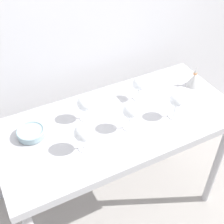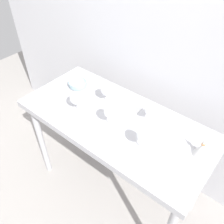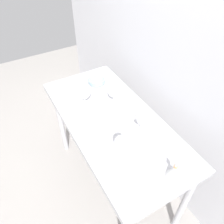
{
  "view_description": "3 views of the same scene",
  "coord_description": "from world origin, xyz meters",
  "px_view_note": "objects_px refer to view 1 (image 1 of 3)",
  "views": [
    {
      "loc": [
        -0.62,
        -1.12,
        2.08
      ],
      "look_at": [
        -0.02,
        0.04,
        0.93
      ],
      "focal_mm": 48.65,
      "sensor_mm": 36.0,
      "label": 1
    },
    {
      "loc": [
        0.76,
        -0.97,
        2.06
      ],
      "look_at": [
        -0.02,
        -0.01,
        0.95
      ],
      "focal_mm": 38.67,
      "sensor_mm": 36.0,
      "label": 2
    },
    {
      "loc": [
        1.04,
        -0.6,
        2.09
      ],
      "look_at": [
        -0.04,
        0.01,
        0.94
      ],
      "focal_mm": 35.77,
      "sensor_mm": 36.0,
      "label": 3
    }
  ],
  "objects_px": {
    "tasting_sheet_upper": "(108,103)",
    "tasting_sheet_lower": "(166,95)",
    "wine_glass_far_left": "(85,104)",
    "wine_glass_near_left": "(83,133)",
    "wine_glass_near_center": "(130,111)",
    "tasting_bowl": "(31,133)",
    "decanter_funnel": "(194,80)",
    "wine_glass_near_right": "(176,100)",
    "wine_glass_far_right": "(139,84)"
  },
  "relations": [
    {
      "from": "tasting_sheet_upper",
      "to": "tasting_sheet_lower",
      "type": "relative_size",
      "value": 1.06
    },
    {
      "from": "wine_glass_far_left",
      "to": "wine_glass_near_left",
      "type": "bearing_deg",
      "value": -115.86
    },
    {
      "from": "wine_glass_near_left",
      "to": "tasting_sheet_upper",
      "type": "distance_m",
      "value": 0.4
    },
    {
      "from": "wine_glass_near_center",
      "to": "wine_glass_near_left",
      "type": "distance_m",
      "value": 0.29
    },
    {
      "from": "tasting_bowl",
      "to": "decanter_funnel",
      "type": "xyz_separation_m",
      "value": [
        1.07,
        -0.03,
        0.02
      ]
    },
    {
      "from": "wine_glass_near_right",
      "to": "tasting_sheet_lower",
      "type": "xyz_separation_m",
      "value": [
        0.07,
        0.18,
        -0.11
      ]
    },
    {
      "from": "wine_glass_far_right",
      "to": "tasting_sheet_upper",
      "type": "xyz_separation_m",
      "value": [
        -0.19,
        0.04,
        -0.11
      ]
    },
    {
      "from": "wine_glass_near_center",
      "to": "tasting_sheet_lower",
      "type": "height_order",
      "value": "wine_glass_near_center"
    },
    {
      "from": "wine_glass_far_right",
      "to": "wine_glass_near_center",
      "type": "height_order",
      "value": "wine_glass_near_center"
    },
    {
      "from": "wine_glass_far_right",
      "to": "wine_glass_near_center",
      "type": "relative_size",
      "value": 0.91
    },
    {
      "from": "tasting_sheet_lower",
      "to": "wine_glass_near_center",
      "type": "bearing_deg",
      "value": -160.91
    },
    {
      "from": "tasting_sheet_upper",
      "to": "tasting_bowl",
      "type": "xyz_separation_m",
      "value": [
        -0.49,
        -0.06,
        0.02
      ]
    },
    {
      "from": "wine_glass_near_center",
      "to": "wine_glass_far_right",
      "type": "bearing_deg",
      "value": 48.61
    },
    {
      "from": "wine_glass_near_left",
      "to": "tasting_sheet_lower",
      "type": "distance_m",
      "value": 0.67
    },
    {
      "from": "wine_glass_far_right",
      "to": "wine_glass_far_left",
      "type": "xyz_separation_m",
      "value": [
        -0.36,
        -0.02,
        -0.0
      ]
    },
    {
      "from": "wine_glass_far_left",
      "to": "wine_glass_far_right",
      "type": "bearing_deg",
      "value": 2.96
    },
    {
      "from": "wine_glass_near_center",
      "to": "wine_glass_far_left",
      "type": "bearing_deg",
      "value": 135.32
    },
    {
      "from": "wine_glass_far_right",
      "to": "tasting_bowl",
      "type": "bearing_deg",
      "value": -178.89
    },
    {
      "from": "decanter_funnel",
      "to": "wine_glass_near_left",
      "type": "bearing_deg",
      "value": -167.89
    },
    {
      "from": "tasting_bowl",
      "to": "wine_glass_far_left",
      "type": "bearing_deg",
      "value": -0.99
    },
    {
      "from": "wine_glass_far_left",
      "to": "wine_glass_near_center",
      "type": "bearing_deg",
      "value": -44.68
    },
    {
      "from": "tasting_sheet_upper",
      "to": "tasting_sheet_lower",
      "type": "height_order",
      "value": "same"
    },
    {
      "from": "tasting_bowl",
      "to": "wine_glass_near_center",
      "type": "bearing_deg",
      "value": -20.48
    },
    {
      "from": "wine_glass_near_center",
      "to": "tasting_bowl",
      "type": "height_order",
      "value": "wine_glass_near_center"
    },
    {
      "from": "wine_glass_near_right",
      "to": "tasting_sheet_upper",
      "type": "xyz_separation_m",
      "value": [
        -0.29,
        0.28,
        -0.11
      ]
    },
    {
      "from": "wine_glass_far_left",
      "to": "tasting_sheet_lower",
      "type": "xyz_separation_m",
      "value": [
        0.54,
        -0.04,
        -0.11
      ]
    },
    {
      "from": "tasting_sheet_lower",
      "to": "decanter_funnel",
      "type": "xyz_separation_m",
      "value": [
        0.22,
        0.01,
        0.04
      ]
    },
    {
      "from": "wine_glass_near_right",
      "to": "tasting_sheet_lower",
      "type": "bearing_deg",
      "value": 67.55
    },
    {
      "from": "wine_glass_near_right",
      "to": "wine_glass_near_center",
      "type": "xyz_separation_m",
      "value": [
        -0.28,
        0.03,
        0.01
      ]
    },
    {
      "from": "tasting_sheet_upper",
      "to": "decanter_funnel",
      "type": "distance_m",
      "value": 0.59
    },
    {
      "from": "wine_glass_near_center",
      "to": "wine_glass_near_left",
      "type": "height_order",
      "value": "wine_glass_near_center"
    },
    {
      "from": "wine_glass_near_center",
      "to": "tasting_sheet_upper",
      "type": "relative_size",
      "value": 0.77
    },
    {
      "from": "wine_glass_far_right",
      "to": "wine_glass_near_left",
      "type": "distance_m",
      "value": 0.51
    },
    {
      "from": "wine_glass_near_right",
      "to": "wine_glass_near_left",
      "type": "bearing_deg",
      "value": 179.3
    },
    {
      "from": "wine_glass_near_right",
      "to": "wine_glass_far_right",
      "type": "xyz_separation_m",
      "value": [
        -0.1,
        0.23,
        -0.01
      ]
    },
    {
      "from": "wine_glass_far_left",
      "to": "tasting_sheet_lower",
      "type": "distance_m",
      "value": 0.55
    },
    {
      "from": "tasting_sheet_upper",
      "to": "wine_glass_near_right",
      "type": "bearing_deg",
      "value": -43.3
    },
    {
      "from": "wine_glass_near_center",
      "to": "decanter_funnel",
      "type": "xyz_separation_m",
      "value": [
        0.57,
        0.16,
        -0.08
      ]
    },
    {
      "from": "wine_glass_far_left",
      "to": "decanter_funnel",
      "type": "distance_m",
      "value": 0.76
    },
    {
      "from": "wine_glass_near_right",
      "to": "wine_glass_far_right",
      "type": "relative_size",
      "value": 1.06
    },
    {
      "from": "wine_glass_near_left",
      "to": "tasting_bowl",
      "type": "height_order",
      "value": "wine_glass_near_left"
    },
    {
      "from": "wine_glass_far_left",
      "to": "tasting_bowl",
      "type": "distance_m",
      "value": 0.33
    },
    {
      "from": "wine_glass_near_left",
      "to": "wine_glass_far_left",
      "type": "xyz_separation_m",
      "value": [
        0.1,
        0.21,
        -0.0
      ]
    },
    {
      "from": "wine_glass_near_right",
      "to": "wine_glass_far_left",
      "type": "bearing_deg",
      "value": 155.03
    },
    {
      "from": "wine_glass_near_left",
      "to": "tasting_sheet_lower",
      "type": "bearing_deg",
      "value": 15.07
    },
    {
      "from": "tasting_sheet_lower",
      "to": "decanter_funnel",
      "type": "height_order",
      "value": "decanter_funnel"
    },
    {
      "from": "tasting_bowl",
      "to": "tasting_sheet_lower",
      "type": "bearing_deg",
      "value": -2.84
    },
    {
      "from": "wine_glass_near_center",
      "to": "decanter_funnel",
      "type": "height_order",
      "value": "wine_glass_near_center"
    },
    {
      "from": "wine_glass_near_right",
      "to": "decanter_funnel",
      "type": "xyz_separation_m",
      "value": [
        0.29,
        0.19,
        -0.07
      ]
    },
    {
      "from": "wine_glass_near_left",
      "to": "tasting_sheet_lower",
      "type": "relative_size",
      "value": 0.77
    }
  ]
}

